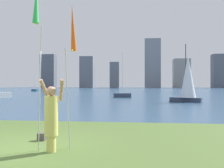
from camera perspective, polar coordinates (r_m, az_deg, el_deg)
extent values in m
cube|color=#2D4C6B|center=(69.02, 3.81, -1.41)|extent=(120.00, 115.10, 0.12)
cube|color=#263316|center=(11.96, -9.69, -8.08)|extent=(120.00, 0.70, 0.02)
cylinder|color=#D8CC66|center=(6.74, -13.01, -12.49)|extent=(0.23, 0.23, 0.40)
cylinder|color=#D8CC66|center=(6.62, -13.01, -6.71)|extent=(0.33, 0.33, 0.96)
sphere|color=tan|center=(6.58, -13.01, -1.54)|extent=(0.23, 0.23, 0.23)
cylinder|color=tan|center=(6.78, -14.30, -1.29)|extent=(0.24, 0.37, 0.55)
cylinder|color=tan|center=(6.64, -10.92, -1.32)|extent=(0.24, 0.37, 0.55)
cylinder|color=#B2B2B7|center=(6.87, -15.31, -0.75)|extent=(0.02, 0.23, 3.13)
cone|color=green|center=(6.93, -16.08, 16.52)|extent=(0.16, 0.22, 0.99)
sphere|color=yellow|center=(6.84, -15.97, 12.49)|extent=(0.06, 0.06, 0.06)
cylinder|color=#B2B2B7|center=(6.65, -9.60, -3.32)|extent=(0.02, 0.43, 2.52)
cone|color=#F25919|center=(7.28, -8.46, 11.86)|extent=(0.16, 0.35, 1.23)
sphere|color=yellow|center=(7.08, -8.67, 7.20)|extent=(0.06, 0.06, 0.06)
cube|color=#4C4742|center=(8.14, -14.97, -10.96)|extent=(0.22, 0.20, 0.22)
cube|color=#333D51|center=(25.14, 15.65, -3.30)|extent=(2.91, 1.81, 0.41)
cylinder|color=#47474C|center=(25.13, 15.65, 2.79)|extent=(0.08, 0.08, 4.93)
cone|color=white|center=(25.06, 16.13, 1.53)|extent=(1.83, 1.83, 3.82)
cube|color=#333D51|center=(32.26, 2.25, -2.47)|extent=(2.18, 1.16, 0.52)
cylinder|color=silver|center=(32.26, 2.25, 2.52)|extent=(0.06, 0.06, 5.10)
cube|color=#2D6084|center=(61.43, -16.39, -1.31)|extent=(1.75, 1.25, 0.48)
cylinder|color=silver|center=(61.42, -16.39, 0.99)|extent=(0.06, 0.06, 4.45)
cube|color=#565B66|center=(119.38, -13.58, 2.72)|extent=(6.34, 4.48, 14.57)
cube|color=slate|center=(116.45, -5.28, 2.54)|extent=(5.87, 7.22, 13.56)
cube|color=slate|center=(112.48, 0.64, 1.95)|extent=(3.96, 5.22, 10.91)
cube|color=gray|center=(115.19, 8.77, 4.42)|extent=(6.75, 4.94, 21.01)
cube|color=gray|center=(114.20, 14.77, 2.20)|extent=(6.52, 7.60, 12.04)
cube|color=#565B66|center=(120.28, 22.44, 2.60)|extent=(6.98, 5.25, 14.19)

